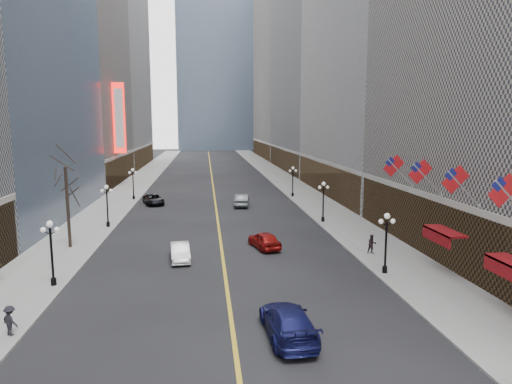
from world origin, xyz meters
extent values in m
cube|color=gray|center=(14.00, 70.00, 0.07)|extent=(6.00, 230.00, 0.15)
cube|color=gray|center=(-14.00, 70.00, 0.07)|extent=(6.00, 230.00, 0.15)
cube|color=gold|center=(0.00, 80.00, 0.01)|extent=(0.25, 200.00, 0.02)
cube|color=#4B3B32|center=(18.40, 29.00, 2.60)|extent=(2.80, 41.00, 5.00)
cube|color=#4B3B32|center=(18.40, 68.00, 2.60)|extent=(2.80, 35.00, 5.00)
cube|color=gray|center=(30.00, 106.00, 24.00)|extent=(26.00, 40.00, 48.00)
cube|color=#4B3B32|center=(18.40, 106.00, 2.60)|extent=(2.80, 39.00, 5.00)
cube|color=gray|center=(30.00, 149.00, 31.00)|extent=(26.00, 46.00, 62.00)
cube|color=#4B3B32|center=(18.40, 149.00, 2.60)|extent=(2.80, 45.00, 5.00)
cube|color=gray|center=(-30.00, 87.00, 25.00)|extent=(26.00, 30.00, 50.00)
cube|color=#4B3B32|center=(-18.40, 87.00, 2.60)|extent=(2.80, 29.00, 5.00)
cube|color=silver|center=(-30.00, 121.00, 36.00)|extent=(26.00, 38.00, 72.00)
cube|color=#4B3B32|center=(-18.40, 121.00, 2.60)|extent=(2.80, 37.00, 5.00)
cylinder|color=black|center=(11.80, 30.00, 0.40)|extent=(0.36, 0.36, 0.50)
cylinder|color=black|center=(11.80, 30.00, 2.15)|extent=(0.16, 0.16, 4.00)
sphere|color=white|center=(11.80, 30.00, 4.45)|extent=(0.44, 0.44, 0.44)
sphere|color=white|center=(11.35, 30.00, 4.05)|extent=(0.36, 0.36, 0.36)
sphere|color=white|center=(12.25, 30.00, 4.05)|extent=(0.36, 0.36, 0.36)
cylinder|color=black|center=(11.80, 48.00, 0.40)|extent=(0.36, 0.36, 0.50)
cylinder|color=black|center=(11.80, 48.00, 2.15)|extent=(0.16, 0.16, 4.00)
sphere|color=white|center=(11.80, 48.00, 4.45)|extent=(0.44, 0.44, 0.44)
sphere|color=white|center=(11.35, 48.00, 4.05)|extent=(0.36, 0.36, 0.36)
sphere|color=white|center=(12.25, 48.00, 4.05)|extent=(0.36, 0.36, 0.36)
cylinder|color=black|center=(11.80, 66.00, 0.40)|extent=(0.36, 0.36, 0.50)
cylinder|color=black|center=(11.80, 66.00, 2.15)|extent=(0.16, 0.16, 4.00)
sphere|color=white|center=(11.80, 66.00, 4.45)|extent=(0.44, 0.44, 0.44)
sphere|color=white|center=(11.35, 66.00, 4.05)|extent=(0.36, 0.36, 0.36)
sphere|color=white|center=(12.25, 66.00, 4.05)|extent=(0.36, 0.36, 0.36)
cylinder|color=black|center=(-11.80, 30.00, 0.40)|extent=(0.36, 0.36, 0.50)
cylinder|color=black|center=(-11.80, 30.00, 2.15)|extent=(0.16, 0.16, 4.00)
sphere|color=white|center=(-11.80, 30.00, 4.45)|extent=(0.44, 0.44, 0.44)
sphere|color=white|center=(-12.25, 30.00, 4.05)|extent=(0.36, 0.36, 0.36)
sphere|color=white|center=(-11.35, 30.00, 4.05)|extent=(0.36, 0.36, 0.36)
cylinder|color=black|center=(-11.80, 48.00, 0.40)|extent=(0.36, 0.36, 0.50)
cylinder|color=black|center=(-11.80, 48.00, 2.15)|extent=(0.16, 0.16, 4.00)
sphere|color=white|center=(-11.80, 48.00, 4.45)|extent=(0.44, 0.44, 0.44)
sphere|color=white|center=(-12.25, 48.00, 4.05)|extent=(0.36, 0.36, 0.36)
sphere|color=white|center=(-11.35, 48.00, 4.05)|extent=(0.36, 0.36, 0.36)
cylinder|color=black|center=(-11.80, 66.00, 0.40)|extent=(0.36, 0.36, 0.50)
cylinder|color=black|center=(-11.80, 66.00, 2.15)|extent=(0.16, 0.16, 4.00)
sphere|color=white|center=(-11.80, 66.00, 4.45)|extent=(0.44, 0.44, 0.44)
sphere|color=white|center=(-12.25, 66.00, 4.05)|extent=(0.36, 0.36, 0.36)
sphere|color=white|center=(-11.35, 66.00, 4.05)|extent=(0.36, 0.36, 0.36)
cube|color=red|center=(15.15, 22.00, 7.45)|extent=(1.94, 0.04, 1.94)
cube|color=navy|center=(14.80, 22.00, 7.80)|extent=(0.88, 0.06, 0.88)
cylinder|color=#B2B2B7|center=(15.80, 27.00, 6.80)|extent=(2.49, 0.12, 2.49)
cube|color=red|center=(15.15, 27.00, 7.45)|extent=(1.94, 0.04, 1.94)
cube|color=navy|center=(14.80, 27.00, 7.80)|extent=(0.88, 0.06, 0.88)
cylinder|color=#B2B2B7|center=(15.80, 32.00, 6.80)|extent=(2.49, 0.12, 2.49)
cube|color=red|center=(15.15, 32.00, 7.45)|extent=(1.94, 0.04, 1.94)
cube|color=navy|center=(14.80, 32.00, 7.80)|extent=(0.88, 0.06, 0.88)
cylinder|color=#B2B2B7|center=(15.80, 37.00, 6.80)|extent=(2.49, 0.12, 2.49)
cube|color=red|center=(15.15, 37.00, 7.45)|extent=(1.94, 0.04, 1.94)
cube|color=navy|center=(14.80, 37.00, 7.80)|extent=(0.88, 0.06, 0.88)
cube|color=maroon|center=(15.65, 22.00, 2.80)|extent=(0.10, 4.00, 0.90)
cube|color=maroon|center=(16.30, 30.00, 3.20)|extent=(1.40, 4.00, 0.15)
cube|color=maroon|center=(15.65, 30.00, 2.80)|extent=(0.10, 4.00, 0.90)
cube|color=red|center=(-15.90, 80.00, 12.00)|extent=(2.00, 0.50, 12.00)
cube|color=white|center=(-15.85, 80.00, 12.00)|extent=(1.40, 0.55, 10.00)
cylinder|color=#2D231C|center=(-13.50, 40.00, 3.75)|extent=(0.28, 0.28, 7.20)
imported|color=silver|center=(-3.49, 35.34, 0.70)|extent=(1.89, 4.36, 1.40)
imported|color=black|center=(-8.52, 62.07, 0.70)|extent=(3.66, 5.50, 1.40)
imported|color=#151750|center=(2.86, 20.98, 0.84)|extent=(2.63, 5.90, 1.68)
imported|color=maroon|center=(3.84, 38.20, 0.76)|extent=(2.90, 4.80, 1.53)
imported|color=#474C4E|center=(3.52, 59.42, 0.84)|extent=(2.41, 5.28, 1.68)
imported|color=black|center=(12.66, 34.99, 0.97)|extent=(0.81, 0.46, 1.64)
imported|color=black|center=(-11.60, 22.48, 0.95)|extent=(1.10, 0.93, 1.60)
camera|label=1|loc=(-1.33, -1.31, 11.15)|focal=32.00mm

